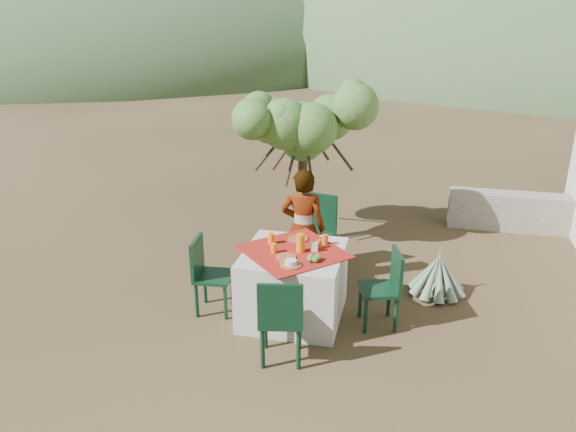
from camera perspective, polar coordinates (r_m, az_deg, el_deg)
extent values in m
plane|color=#332417|center=(6.10, -5.53, -10.48)|extent=(160.00, 160.00, 0.00)
cube|color=beige|center=(5.97, 0.53, -6.95)|extent=(1.02, 1.02, 0.75)
cube|color=#A31917|center=(5.81, 0.55, -3.62)|extent=(1.30, 1.30, 0.01)
cylinder|color=black|center=(6.86, 0.43, -4.32)|extent=(0.05, 0.05, 0.49)
cylinder|color=black|center=(6.72, 3.28, -4.91)|extent=(0.05, 0.05, 0.49)
cylinder|color=black|center=(7.16, 1.72, -3.20)|extent=(0.05, 0.05, 0.49)
cylinder|color=black|center=(7.03, 4.46, -3.73)|extent=(0.05, 0.05, 0.49)
cube|color=black|center=(6.84, 2.50, -2.17)|extent=(0.55, 0.55, 0.04)
cube|color=black|center=(6.92, 3.22, 0.41)|extent=(0.45, 0.15, 0.48)
cylinder|color=black|center=(5.52, 1.17, -11.40)|extent=(0.04, 0.04, 0.44)
cylinder|color=black|center=(5.53, -2.31, -11.31)|extent=(0.04, 0.04, 0.44)
cylinder|color=black|center=(5.24, 1.08, -13.32)|extent=(0.04, 0.04, 0.44)
cylinder|color=black|center=(5.26, -2.61, -13.22)|extent=(0.04, 0.04, 0.44)
cube|color=black|center=(5.27, -0.68, -10.31)|extent=(0.47, 0.47, 0.04)
cube|color=black|center=(4.99, -0.80, -9.12)|extent=(0.41, 0.11, 0.43)
cylinder|color=black|center=(6.02, -6.38, -8.66)|extent=(0.04, 0.04, 0.42)
cylinder|color=black|center=(6.29, -5.67, -7.27)|extent=(0.04, 0.04, 0.42)
cylinder|color=black|center=(6.10, -9.27, -8.39)|extent=(0.04, 0.04, 0.42)
cylinder|color=black|center=(6.37, -8.44, -7.04)|extent=(0.04, 0.04, 0.42)
cube|color=black|center=(6.10, -7.53, -6.11)|extent=(0.42, 0.42, 0.04)
cube|color=black|center=(6.05, -9.24, -4.10)|extent=(0.07, 0.39, 0.41)
cylinder|color=black|center=(6.08, 7.35, -8.45)|extent=(0.04, 0.04, 0.41)
cylinder|color=black|center=(5.81, 7.89, -9.94)|extent=(0.04, 0.04, 0.41)
cylinder|color=black|center=(6.14, 10.23, -8.30)|extent=(0.04, 0.04, 0.41)
cylinder|color=black|center=(5.88, 10.91, -9.76)|extent=(0.04, 0.04, 0.41)
cube|color=black|center=(5.88, 9.21, -7.36)|extent=(0.48, 0.48, 0.04)
cube|color=black|center=(5.82, 11.01, -5.38)|extent=(0.14, 0.38, 0.40)
imported|color=#8C6651|center=(6.49, 1.55, -1.29)|extent=(0.53, 0.35, 1.43)
cylinder|color=#3F2D1F|center=(7.68, 1.49, 2.46)|extent=(0.13, 0.13, 1.48)
sphere|color=#2E5A21|center=(7.48, 1.54, 7.84)|extent=(0.63, 0.63, 0.63)
sphere|color=#2E5A21|center=(7.36, 6.04, 8.78)|extent=(0.59, 0.59, 0.59)
sphere|color=#2E5A21|center=(7.68, -2.20, 8.98)|extent=(0.55, 0.55, 0.55)
sphere|color=#2E5A21|center=(7.98, 3.16, 10.19)|extent=(0.57, 0.57, 0.57)
sphere|color=#2E5A21|center=(6.96, 1.09, 7.30)|extent=(0.51, 0.51, 0.51)
sphere|color=slate|center=(6.78, 14.83, -7.31)|extent=(0.21, 0.21, 0.21)
cone|color=slate|center=(6.65, 15.05, -5.18)|extent=(0.12, 0.12, 0.62)
cone|color=slate|center=(6.67, 16.18, -5.94)|extent=(0.38, 0.18, 0.53)
cone|color=slate|center=(6.74, 16.08, -5.61)|extent=(0.37, 0.23, 0.54)
cone|color=slate|center=(6.80, 15.58, -5.33)|extent=(0.26, 0.35, 0.54)
cone|color=slate|center=(6.81, 14.86, -5.21)|extent=(0.15, 0.38, 0.53)
cone|color=slate|center=(6.77, 14.19, -5.29)|extent=(0.30, 0.32, 0.55)
cone|color=slate|center=(6.71, 13.82, -5.53)|extent=(0.38, 0.18, 0.53)
cone|color=slate|center=(6.63, 13.89, -5.86)|extent=(0.37, 0.23, 0.54)
cone|color=slate|center=(6.57, 14.39, -6.15)|extent=(0.26, 0.35, 0.54)
cone|color=slate|center=(6.56, 15.13, -6.28)|extent=(0.15, 0.38, 0.53)
cone|color=slate|center=(6.60, 15.82, -6.20)|extent=(0.30, 0.32, 0.55)
cube|color=gray|center=(9.00, 24.26, 0.23)|extent=(2.60, 0.35, 0.55)
ellipsoid|color=#36522E|center=(40.24, -16.98, 15.48)|extent=(40.00, 40.00, 16.00)
ellipsoid|color=slate|center=(57.29, 7.67, 17.51)|extent=(60.00, 60.00, 24.00)
cylinder|color=brown|center=(6.07, 1.02, -2.35)|extent=(0.22, 0.22, 0.01)
cylinder|color=brown|center=(5.65, -0.22, -4.21)|extent=(0.21, 0.21, 0.01)
cylinder|color=orange|center=(5.96, -1.71, -2.29)|extent=(0.07, 0.07, 0.11)
cylinder|color=orange|center=(5.75, -1.45, -3.28)|extent=(0.06, 0.06, 0.10)
cylinder|color=orange|center=(5.75, 1.29, -2.75)|extent=(0.09, 0.09, 0.19)
cylinder|color=brown|center=(5.49, 0.28, -4.98)|extent=(0.22, 0.22, 0.01)
cylinder|color=silver|center=(5.48, 0.29, -4.71)|extent=(0.12, 0.12, 0.04)
cylinder|color=#D25625|center=(5.87, 3.20, -2.85)|extent=(0.06, 0.06, 0.09)
cylinder|color=#D25625|center=(5.96, 3.81, -2.39)|extent=(0.06, 0.06, 0.10)
cube|color=silver|center=(5.79, 2.69, -3.14)|extent=(0.08, 0.05, 0.10)
sphere|color=#4E7E2E|center=(5.60, 2.37, -4.17)|extent=(0.07, 0.07, 0.07)
sphere|color=#4E7E2E|center=(5.59, 3.08, -4.19)|extent=(0.07, 0.07, 0.07)
sphere|color=#4E7E2E|center=(5.55, 2.77, -4.42)|extent=(0.07, 0.07, 0.07)
sphere|color=#4E7E2E|center=(5.55, 2.28, -4.38)|extent=(0.07, 0.07, 0.07)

